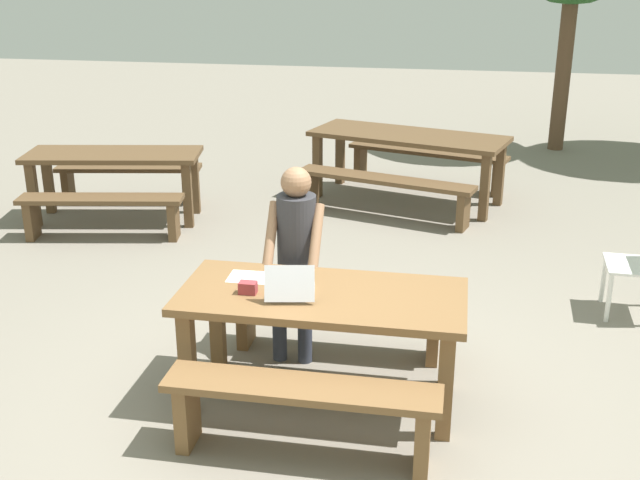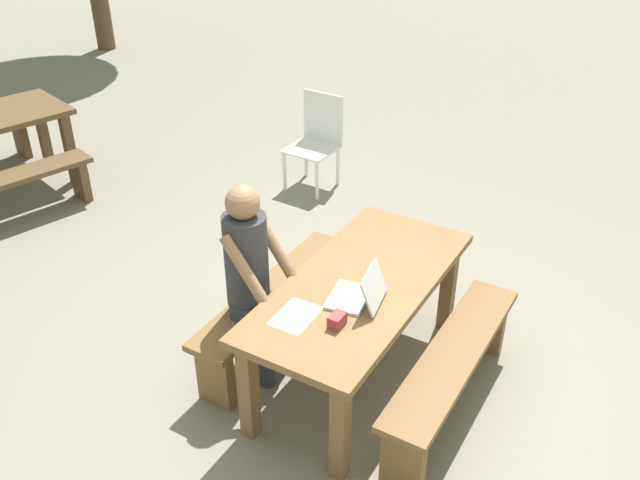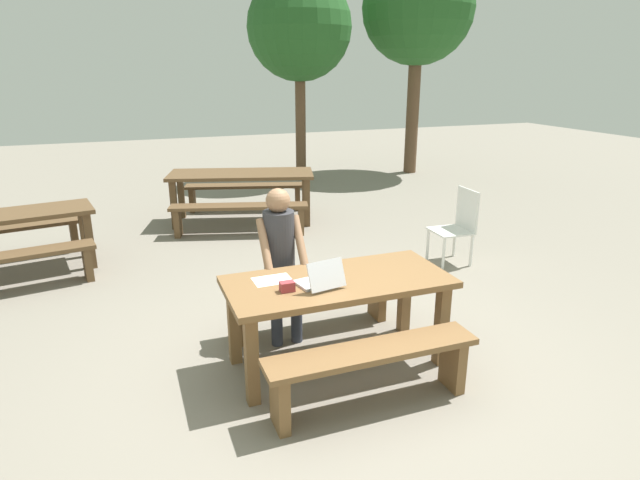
# 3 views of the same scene
# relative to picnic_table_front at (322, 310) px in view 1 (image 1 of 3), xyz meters

# --- Properties ---
(ground_plane) EXTENTS (30.00, 30.00, 0.00)m
(ground_plane) POSITION_rel_picnic_table_front_xyz_m (0.00, 0.00, -0.62)
(ground_plane) COLOR gray
(picnic_table_front) EXTENTS (1.76, 0.80, 0.74)m
(picnic_table_front) POSITION_rel_picnic_table_front_xyz_m (0.00, 0.00, 0.00)
(picnic_table_front) COLOR brown
(picnic_table_front) RESTS_ON ground
(bench_near) EXTENTS (1.55, 0.30, 0.46)m
(bench_near) POSITION_rel_picnic_table_front_xyz_m (0.00, -0.63, -0.28)
(bench_near) COLOR brown
(bench_near) RESTS_ON ground
(bench_far) EXTENTS (1.55, 0.30, 0.46)m
(bench_far) POSITION_rel_picnic_table_front_xyz_m (0.00, 0.63, -0.28)
(bench_far) COLOR brown
(bench_far) RESTS_ON ground
(laptop) EXTENTS (0.35, 0.35, 0.23)m
(laptop) POSITION_rel_picnic_table_front_xyz_m (-0.18, -0.08, 0.17)
(laptop) COLOR silver
(laptop) RESTS_ON picnic_table_front
(small_pouch) EXTENTS (0.11, 0.07, 0.07)m
(small_pouch) POSITION_rel_picnic_table_front_xyz_m (-0.44, -0.09, 0.15)
(small_pouch) COLOR #993338
(small_pouch) RESTS_ON picnic_table_front
(paper_sheet) EXTENTS (0.30, 0.22, 0.00)m
(paper_sheet) POSITION_rel_picnic_table_front_xyz_m (-0.49, 0.16, 0.11)
(paper_sheet) COLOR white
(paper_sheet) RESTS_ON picnic_table_front
(person_seated) EXTENTS (0.38, 0.39, 1.35)m
(person_seated) POSITION_rel_picnic_table_front_xyz_m (-0.29, 0.60, 0.16)
(person_seated) COLOR #333847
(person_seated) RESTS_ON ground
(picnic_table_mid) EXTENTS (2.31, 1.39, 0.78)m
(picnic_table_mid) POSITION_rel_picnic_table_front_xyz_m (0.20, 4.35, 0.04)
(picnic_table_mid) COLOR brown
(picnic_table_mid) RESTS_ON ground
(bench_mid_south) EXTENTS (1.96, 0.83, 0.44)m
(bench_mid_south) POSITION_rel_picnic_table_front_xyz_m (0.01, 3.70, -0.28)
(bench_mid_south) COLOR brown
(bench_mid_south) RESTS_ON ground
(bench_mid_north) EXTENTS (1.96, 0.83, 0.44)m
(bench_mid_north) POSITION_rel_picnic_table_front_xyz_m (0.39, 5.01, -0.28)
(bench_mid_north) COLOR brown
(bench_mid_north) RESTS_ON ground
(picnic_table_rear) EXTENTS (1.88, 0.97, 0.73)m
(picnic_table_rear) POSITION_rel_picnic_table_front_xyz_m (-2.77, 3.12, -0.02)
(picnic_table_rear) COLOR brown
(picnic_table_rear) RESTS_ON ground
(bench_rear_south) EXTENTS (1.64, 0.57, 0.43)m
(bench_rear_south) POSITION_rel_picnic_table_front_xyz_m (-2.67, 2.54, -0.30)
(bench_rear_south) COLOR brown
(bench_rear_south) RESTS_ON ground
(bench_rear_north) EXTENTS (1.64, 0.57, 0.43)m
(bench_rear_north) POSITION_rel_picnic_table_front_xyz_m (-2.87, 3.70, -0.30)
(bench_rear_north) COLOR brown
(bench_rear_north) RESTS_ON ground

